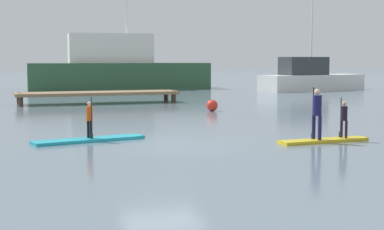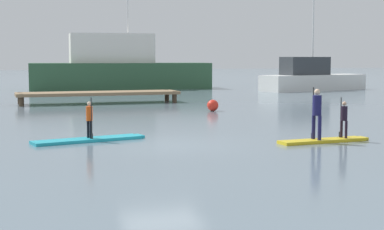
{
  "view_description": "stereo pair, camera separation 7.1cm",
  "coord_description": "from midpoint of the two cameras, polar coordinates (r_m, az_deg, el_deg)",
  "views": [
    {
      "loc": [
        -5.08,
        -17.96,
        2.72
      ],
      "look_at": [
        1.71,
        2.12,
        0.7
      ],
      "focal_mm": 56.45,
      "sensor_mm": 36.0,
      "label": 1
    },
    {
      "loc": [
        -5.01,
        -17.98,
        2.72
      ],
      "look_at": [
        1.71,
        2.12,
        0.7
      ],
      "focal_mm": 56.45,
      "sensor_mm": 36.0,
      "label": 2
    }
  ],
  "objects": [
    {
      "name": "ground_plane",
      "position": [
        18.87,
        -2.98,
        -2.86
      ],
      "size": [
        240.0,
        240.0,
        0.0
      ],
      "primitive_type": "plane",
      "color": "slate"
    },
    {
      "name": "paddleboard_near",
      "position": [
        20.0,
        -9.77,
        -2.31
      ],
      "size": [
        3.82,
        1.54,
        0.1
      ],
      "color": "#1E9EB2",
      "rests_on": "ground"
    },
    {
      "name": "paddler_child_solo",
      "position": [
        19.91,
        -9.75,
        -0.24
      ],
      "size": [
        0.25,
        0.41,
        1.35
      ],
      "color": "black",
      "rests_on": "paddleboard_near"
    },
    {
      "name": "paddleboard_far",
      "position": [
        19.97,
        12.29,
        -2.37
      ],
      "size": [
        3.23,
        0.82,
        0.1
      ],
      "color": "gold",
      "rests_on": "ground"
    },
    {
      "name": "paddler_adult",
      "position": [
        19.7,
        11.61,
        0.42
      ],
      "size": [
        0.31,
        0.51,
        1.68
      ],
      "color": "#19194C",
      "rests_on": "paddleboard_far"
    },
    {
      "name": "paddler_child_front",
      "position": [
        20.34,
        14.06,
        -0.21
      ],
      "size": [
        0.23,
        0.41,
        1.32
      ],
      "color": "black",
      "rests_on": "paddleboard_far"
    },
    {
      "name": "fishing_boat_white_large",
      "position": [
        52.85,
        -7.15,
        4.33
      ],
      "size": [
        15.63,
        5.58,
        11.16
      ],
      "color": "#2D5638",
      "rests_on": "ground"
    },
    {
      "name": "fishing_boat_green_midground",
      "position": [
        51.2,
        11.06,
        3.42
      ],
      "size": [
        9.96,
        4.63,
        7.75
      ],
      "color": "silver",
      "rests_on": "ground"
    },
    {
      "name": "floating_dock",
      "position": [
        36.35,
        -8.96,
        2.02
      ],
      "size": [
        9.55,
        2.26,
        0.7
      ],
      "color": "#846B4C",
      "rests_on": "ground"
    },
    {
      "name": "mooring_buoy_mid",
      "position": [
        30.79,
        1.85,
        0.91
      ],
      "size": [
        0.59,
        0.59,
        0.59
      ],
      "primitive_type": "sphere",
      "color": "red",
      "rests_on": "ground"
    }
  ]
}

